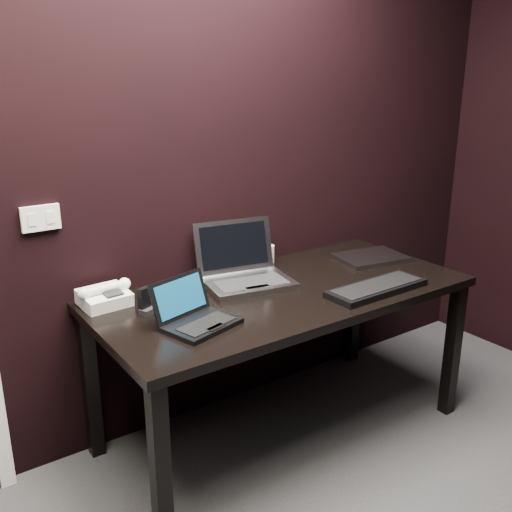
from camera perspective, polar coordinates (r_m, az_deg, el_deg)
wall_back at (r=2.60m, az=-7.84°, el=9.57°), size 4.00×0.00×4.00m
wall_switch at (r=2.41m, az=-20.75°, el=3.57°), size 0.15×0.02×0.10m
desk at (r=2.60m, az=2.77°, el=-4.93°), size 1.70×0.80×0.74m
netbook at (r=2.21m, az=-6.03°, el=-6.01°), size 0.33×0.31×0.17m
silver_laptop at (r=2.63m, az=-1.16°, el=-1.65°), size 0.44×0.41×0.27m
ext_keyboard at (r=2.59m, az=11.98°, el=-3.14°), size 0.50×0.18×0.03m
closed_laptop at (r=3.02m, az=11.38°, el=-0.16°), size 0.38×0.30×0.02m
desk_phone at (r=2.45m, az=-14.92°, el=-3.92°), size 0.23×0.19×0.11m
mobile_phone at (r=2.34m, az=-11.00°, el=-4.70°), size 0.07×0.07×0.11m
pen_cup at (r=2.91m, az=1.12°, el=0.28°), size 0.09×0.09×0.21m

